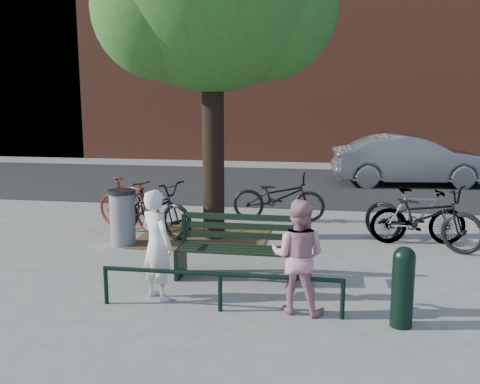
% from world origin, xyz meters
% --- Properties ---
extents(ground, '(90.00, 90.00, 0.00)m').
position_xyz_m(ground, '(0.00, 0.00, 0.00)').
color(ground, gray).
rests_on(ground, ground).
extents(dirt_pit, '(2.40, 2.00, 0.02)m').
position_xyz_m(dirt_pit, '(-1.00, 2.20, 0.01)').
color(dirt_pit, brown).
rests_on(dirt_pit, ground).
extents(road, '(40.00, 7.00, 0.01)m').
position_xyz_m(road, '(0.00, 8.50, 0.01)').
color(road, black).
rests_on(road, ground).
extents(townhouse_row, '(45.00, 4.00, 14.00)m').
position_xyz_m(townhouse_row, '(0.17, 16.00, 6.25)').
color(townhouse_row, brown).
rests_on(townhouse_row, ground).
extents(park_bench, '(1.74, 0.54, 0.97)m').
position_xyz_m(park_bench, '(-0.00, 0.08, 0.48)').
color(park_bench, black).
rests_on(park_bench, ground).
extents(guard_railing, '(3.06, 0.06, 0.51)m').
position_xyz_m(guard_railing, '(0.00, -1.20, 0.40)').
color(guard_railing, black).
rests_on(guard_railing, ground).
extents(person_left, '(0.64, 0.59, 1.47)m').
position_xyz_m(person_left, '(-0.90, -0.91, 0.73)').
color(person_left, silver).
rests_on(person_left, ground).
extents(person_right, '(0.78, 0.66, 1.43)m').
position_xyz_m(person_right, '(0.95, -1.05, 0.71)').
color(person_right, '#B97F8C').
rests_on(person_right, ground).
extents(bollard, '(0.26, 0.26, 0.96)m').
position_xyz_m(bollard, '(2.17, -1.29, 0.51)').
color(bollard, black).
rests_on(bollard, ground).
extents(litter_bin, '(0.49, 0.49, 1.00)m').
position_xyz_m(litter_bin, '(-2.32, 1.48, 0.51)').
color(litter_bin, gray).
rests_on(litter_bin, ground).
extents(bicycle_a, '(2.15, 1.50, 1.07)m').
position_xyz_m(bicycle_a, '(-2.04, 2.20, 0.54)').
color(bicycle_a, black).
rests_on(bicycle_a, ground).
extents(bicycle_b, '(1.76, 1.16, 1.03)m').
position_xyz_m(bicycle_b, '(-2.65, 2.66, 0.52)').
color(bicycle_b, '#55140C').
rests_on(bicycle_b, ground).
extents(bicycle_c, '(1.96, 0.68, 1.03)m').
position_xyz_m(bicycle_c, '(0.28, 3.78, 0.52)').
color(bicycle_c, black).
rests_on(bicycle_c, ground).
extents(bicycle_d, '(1.74, 0.65, 1.02)m').
position_xyz_m(bicycle_d, '(2.92, 2.37, 0.51)').
color(bicycle_d, gray).
rests_on(bicycle_d, ground).
extents(bicycle_e, '(2.23, 1.69, 1.12)m').
position_xyz_m(bicycle_e, '(2.96, 2.20, 0.56)').
color(bicycle_e, black).
rests_on(bicycle_e, ground).
extents(parked_car, '(4.70, 2.03, 1.50)m').
position_xyz_m(parked_car, '(3.75, 9.00, 0.75)').
color(parked_car, slate).
rests_on(parked_car, ground).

